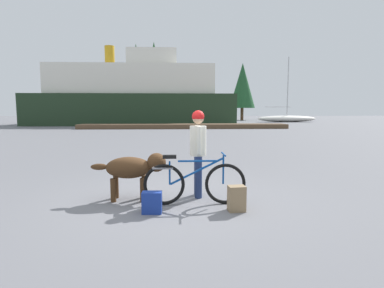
# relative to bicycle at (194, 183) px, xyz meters

# --- Properties ---
(ground_plane) EXTENTS (160.00, 160.00, 0.00)m
(ground_plane) POSITION_rel_bicycle_xyz_m (-0.37, 0.26, -0.40)
(ground_plane) COLOR slate
(bicycle) EXTENTS (1.84, 0.44, 0.92)m
(bicycle) POSITION_rel_bicycle_xyz_m (0.00, 0.00, 0.00)
(bicycle) COLOR black
(bicycle) RESTS_ON ground_plane
(person_cyclist) EXTENTS (0.32, 0.53, 1.68)m
(person_cyclist) POSITION_rel_bicycle_xyz_m (0.11, 0.51, 0.61)
(person_cyclist) COLOR navy
(person_cyclist) RESTS_ON ground_plane
(dog) EXTENTS (1.40, 0.47, 0.89)m
(dog) POSITION_rel_bicycle_xyz_m (-1.12, 0.35, 0.21)
(dog) COLOR #472D19
(dog) RESTS_ON ground_plane
(backpack) EXTENTS (0.30, 0.23, 0.43)m
(backpack) POSITION_rel_bicycle_xyz_m (0.69, -0.40, -0.18)
(backpack) COLOR #8C7251
(backpack) RESTS_ON ground_plane
(handbag_pannier) EXTENTS (0.33, 0.19, 0.36)m
(handbag_pannier) POSITION_rel_bicycle_xyz_m (-0.72, -0.44, -0.22)
(handbag_pannier) COLOR navy
(handbag_pannier) RESTS_ON ground_plane
(dock_pier) EXTENTS (18.84, 2.16, 0.40)m
(dock_pier) POSITION_rel_bicycle_xyz_m (0.32, 22.75, -0.20)
(dock_pier) COLOR brown
(dock_pier) RESTS_ON ground_plane
(ferry_boat) EXTENTS (22.66, 8.96, 8.99)m
(ferry_boat) POSITION_rel_bicycle_xyz_m (-5.16, 31.31, 2.79)
(ferry_boat) COLOR #1E331E
(ferry_boat) RESTS_ON ground_plane
(sailboat_moored) EXTENTS (8.25, 2.31, 8.90)m
(sailboat_moored) POSITION_rel_bicycle_xyz_m (15.09, 36.86, 0.10)
(sailboat_moored) COLOR silver
(sailboat_moored) RESTS_ON ground_plane
(pine_tree_far_left) EXTENTS (3.07, 3.07, 12.06)m
(pine_tree_far_left) POSITION_rel_bicycle_xyz_m (-6.61, 44.40, 6.74)
(pine_tree_far_left) COLOR #4C331E
(pine_tree_far_left) RESTS_ON ground_plane
(pine_tree_center) EXTENTS (3.94, 3.94, 12.11)m
(pine_tree_center) POSITION_rel_bicycle_xyz_m (-3.73, 43.42, 6.88)
(pine_tree_center) COLOR #4C331E
(pine_tree_center) RESTS_ON ground_plane
(pine_tree_far_right) EXTENTS (4.14, 4.14, 9.18)m
(pine_tree_far_right) POSITION_rel_bicycle_xyz_m (10.41, 44.57, 5.18)
(pine_tree_far_right) COLOR #4C331E
(pine_tree_far_right) RESTS_ON ground_plane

